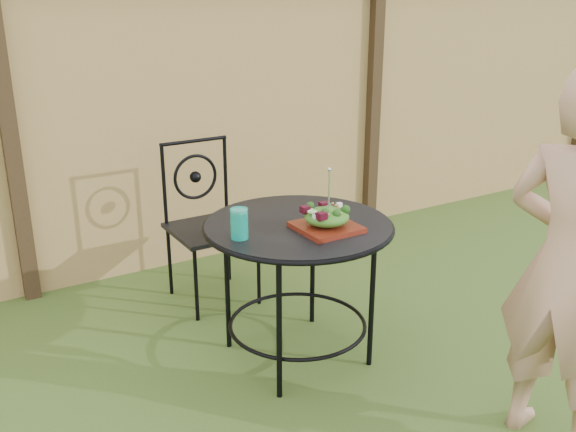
# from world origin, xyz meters

# --- Properties ---
(ground) EXTENTS (60.00, 60.00, 0.00)m
(ground) POSITION_xyz_m (0.00, 0.00, 0.00)
(ground) COLOR #294C18
(ground) RESTS_ON ground
(fence) EXTENTS (8.00, 0.12, 1.90)m
(fence) POSITION_xyz_m (-0.00, 2.19, 0.95)
(fence) COLOR tan
(fence) RESTS_ON ground
(patio_table) EXTENTS (0.92, 0.92, 0.72)m
(patio_table) POSITION_xyz_m (-0.26, 0.73, 0.59)
(patio_table) COLOR black
(patio_table) RESTS_ON ground
(patio_chair) EXTENTS (0.46, 0.46, 0.95)m
(patio_chair) POSITION_xyz_m (-0.35, 1.60, 0.50)
(patio_chair) COLOR black
(patio_chair) RESTS_ON ground
(diner) EXTENTS (0.48, 0.63, 1.56)m
(diner) POSITION_xyz_m (0.28, -0.36, 0.78)
(diner) COLOR tan
(diner) RESTS_ON ground
(salad_plate) EXTENTS (0.27, 0.27, 0.02)m
(salad_plate) POSITION_xyz_m (-0.20, 0.59, 0.74)
(salad_plate) COLOR #4C120A
(salad_plate) RESTS_ON patio_table
(salad) EXTENTS (0.21, 0.21, 0.08)m
(salad) POSITION_xyz_m (-0.20, 0.59, 0.79)
(salad) COLOR #235614
(salad) RESTS_ON salad_plate
(fork) EXTENTS (0.01, 0.01, 0.18)m
(fork) POSITION_xyz_m (-0.19, 0.59, 0.92)
(fork) COLOR silver
(fork) RESTS_ON salad
(drinking_glass) EXTENTS (0.08, 0.08, 0.14)m
(drinking_glass) POSITION_xyz_m (-0.60, 0.70, 0.79)
(drinking_glass) COLOR #0DA087
(drinking_glass) RESTS_ON patio_table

